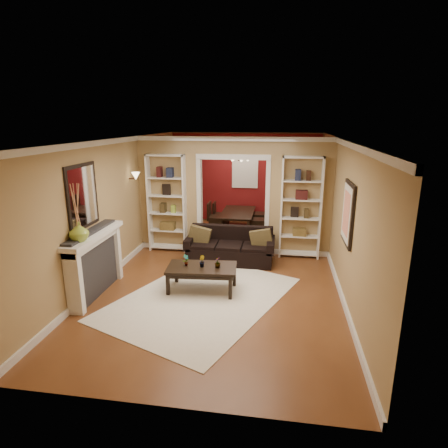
% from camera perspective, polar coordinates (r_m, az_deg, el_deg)
% --- Properties ---
extents(floor, '(8.00, 8.00, 0.00)m').
position_cam_1_polar(floor, '(7.98, 0.22, -6.91)').
color(floor, brown).
rests_on(floor, ground).
extents(ceiling, '(8.00, 8.00, 0.00)m').
position_cam_1_polar(ceiling, '(7.38, 0.24, 12.84)').
color(ceiling, white).
rests_on(ceiling, ground).
extents(wall_back, '(8.00, 0.00, 8.00)m').
position_cam_1_polar(wall_back, '(11.47, 3.23, 7.01)').
color(wall_back, tan).
rests_on(wall_back, ground).
extents(wall_front, '(8.00, 0.00, 8.00)m').
position_cam_1_polar(wall_front, '(3.86, -8.82, -10.73)').
color(wall_front, tan).
rests_on(wall_front, ground).
extents(wall_left, '(0.00, 8.00, 8.00)m').
position_cam_1_polar(wall_left, '(8.20, -15.53, 3.02)').
color(wall_left, tan).
rests_on(wall_left, ground).
extents(wall_right, '(0.00, 8.00, 8.00)m').
position_cam_1_polar(wall_right, '(7.58, 17.31, 1.88)').
color(wall_right, tan).
rests_on(wall_right, ground).
extents(partition_wall, '(4.50, 0.15, 2.70)m').
position_cam_1_polar(partition_wall, '(8.73, 1.41, 4.32)').
color(partition_wall, tan).
rests_on(partition_wall, floor).
extents(red_back_panel, '(4.44, 0.04, 2.64)m').
position_cam_1_polar(red_back_panel, '(11.45, 3.22, 6.84)').
color(red_back_panel, maroon).
rests_on(red_back_panel, floor).
extents(dining_window, '(0.78, 0.03, 0.98)m').
position_cam_1_polar(dining_window, '(11.38, 3.21, 7.95)').
color(dining_window, '#8CA5CC').
rests_on(dining_window, wall_back).
extents(area_rug, '(3.52, 4.03, 0.01)m').
position_cam_1_polar(area_rug, '(6.77, -3.44, -11.19)').
color(area_rug, white).
rests_on(area_rug, floor).
extents(sofa, '(1.94, 0.84, 0.76)m').
position_cam_1_polar(sofa, '(8.26, 0.94, -3.31)').
color(sofa, black).
rests_on(sofa, floor).
extents(pillow_left, '(0.47, 0.15, 0.47)m').
position_cam_1_polar(pillow_left, '(8.29, -3.79, -1.64)').
color(pillow_left, brown).
rests_on(pillow_left, sofa).
extents(pillow_right, '(0.46, 0.14, 0.45)m').
position_cam_1_polar(pillow_right, '(8.11, 5.74, -2.13)').
color(pillow_right, brown).
rests_on(pillow_right, sofa).
extents(coffee_table, '(1.30, 0.78, 0.47)m').
position_cam_1_polar(coffee_table, '(6.96, -3.37, -8.31)').
color(coffee_table, black).
rests_on(coffee_table, floor).
extents(plant_left, '(0.12, 0.14, 0.22)m').
position_cam_1_polar(plant_left, '(6.89, -5.81, -5.50)').
color(plant_left, '#336626').
rests_on(plant_left, coffee_table).
extents(plant_center, '(0.14, 0.14, 0.21)m').
position_cam_1_polar(plant_center, '(6.83, -3.42, -5.69)').
color(plant_center, '#336626').
rests_on(plant_center, coffee_table).
extents(plant_right, '(0.11, 0.11, 0.19)m').
position_cam_1_polar(plant_right, '(6.78, -0.99, -5.89)').
color(plant_right, '#336626').
rests_on(plant_right, coffee_table).
extents(bookshelf_left, '(0.90, 0.30, 2.30)m').
position_cam_1_polar(bookshelf_left, '(8.94, -8.66, 3.11)').
color(bookshelf_left, white).
rests_on(bookshelf_left, floor).
extents(bookshelf_right, '(0.90, 0.30, 2.30)m').
position_cam_1_polar(bookshelf_right, '(8.55, 11.61, 2.39)').
color(bookshelf_right, white).
rests_on(bookshelf_right, floor).
extents(fireplace, '(0.32, 1.70, 1.16)m').
position_cam_1_polar(fireplace, '(7.06, -18.82, -5.80)').
color(fireplace, white).
rests_on(fireplace, floor).
extents(vase, '(0.40, 0.40, 0.32)m').
position_cam_1_polar(vase, '(6.45, -21.24, -1.09)').
color(vase, '#91B139').
rests_on(vase, fireplace).
extents(mirror, '(0.03, 0.95, 1.10)m').
position_cam_1_polar(mirror, '(6.80, -20.76, 3.95)').
color(mirror, silver).
rests_on(mirror, wall_left).
extents(wall_sconce, '(0.18, 0.18, 0.22)m').
position_cam_1_polar(wall_sconce, '(8.58, -13.66, 6.94)').
color(wall_sconce, '#FFE0A5').
rests_on(wall_sconce, wall_left).
extents(framed_art, '(0.04, 0.85, 1.05)m').
position_cam_1_polar(framed_art, '(6.56, 18.31, 1.55)').
color(framed_art, black).
rests_on(framed_art, wall_right).
extents(dining_table, '(1.60, 0.89, 0.56)m').
position_cam_1_polar(dining_table, '(10.59, 2.27, 0.39)').
color(dining_table, black).
rests_on(dining_table, floor).
extents(dining_chair_nw, '(0.47, 0.47, 0.90)m').
position_cam_1_polar(dining_chair_nw, '(10.33, -0.94, 0.97)').
color(dining_chair_nw, black).
rests_on(dining_chair_nw, floor).
extents(dining_chair_ne, '(0.55, 0.55, 0.84)m').
position_cam_1_polar(dining_chair_ne, '(10.22, 5.15, 0.58)').
color(dining_chair_ne, black).
rests_on(dining_chair_ne, floor).
extents(dining_chair_sw, '(0.50, 0.50, 0.77)m').
position_cam_1_polar(dining_chair_sw, '(10.92, -0.41, 1.43)').
color(dining_chair_sw, black).
rests_on(dining_chair_sw, floor).
extents(dining_chair_se, '(0.45, 0.45, 0.87)m').
position_cam_1_polar(dining_chair_se, '(10.79, 5.37, 1.46)').
color(dining_chair_se, black).
rests_on(dining_chair_se, floor).
extents(chandelier, '(0.50, 0.50, 0.30)m').
position_cam_1_polar(chandelier, '(10.11, 2.55, 9.69)').
color(chandelier, '#3B251B').
rests_on(chandelier, ceiling).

